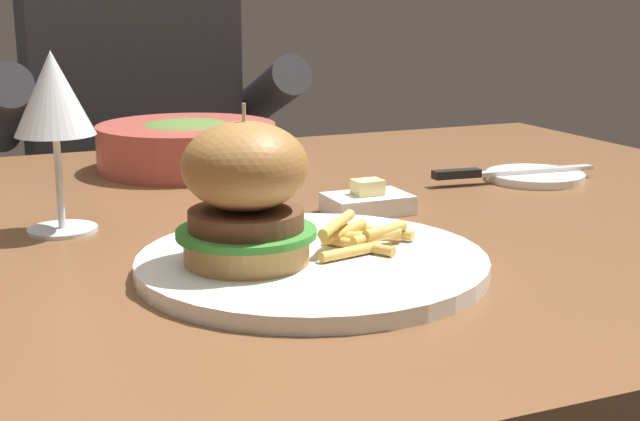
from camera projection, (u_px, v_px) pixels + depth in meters
dining_table at (254, 292)px, 0.94m from camera, size 1.35×0.96×0.74m
main_plate at (312, 263)px, 0.75m from camera, size 0.29×0.29×0.01m
burger_sandwich at (246, 193)px, 0.71m from camera, size 0.11×0.11×0.13m
fries_pile at (359, 235)px, 0.77m from camera, size 0.10×0.09×0.03m
wine_glass at (53, 99)px, 0.84m from camera, size 0.08×0.08×0.18m
bread_plate at (535, 176)px, 1.11m from camera, size 0.12×0.12×0.01m
table_knife at (499, 172)px, 1.09m from camera, size 0.22×0.03×0.01m
butter_dish at (367, 202)px, 0.94m from camera, size 0.09×0.06×0.04m
soup_bowl at (187, 145)px, 1.18m from camera, size 0.24×0.24×0.07m
diner_person at (137, 217)px, 1.65m from camera, size 0.51×0.36×1.18m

